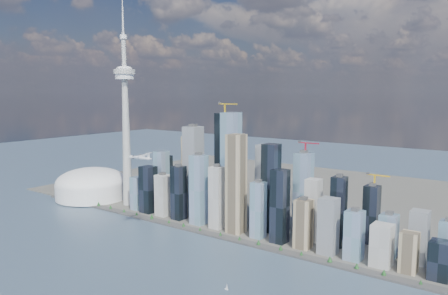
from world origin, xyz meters
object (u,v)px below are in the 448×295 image
Objects in this scene: dome_stadium at (92,185)px; airplane at (140,157)px; needle_tower at (126,118)px; sailboat_west at (227,288)px.

airplane is at bearing -22.57° from dome_stadium.
dome_stadium is 3.27× the size of airplane.
sailboat_west is (508.10, -249.18, -232.38)m from needle_tower.
needle_tower is 2.75× the size of dome_stadium.
dome_stadium is 691.76m from sailboat_west.
needle_tower is 286.35m from airplane.
needle_tower is at bearing 139.27° from airplane.
needle_tower is at bearing 4.09° from dome_stadium.
sailboat_west is at bearing -22.25° from airplane.
dome_stadium is 18.53× the size of sailboat_west.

